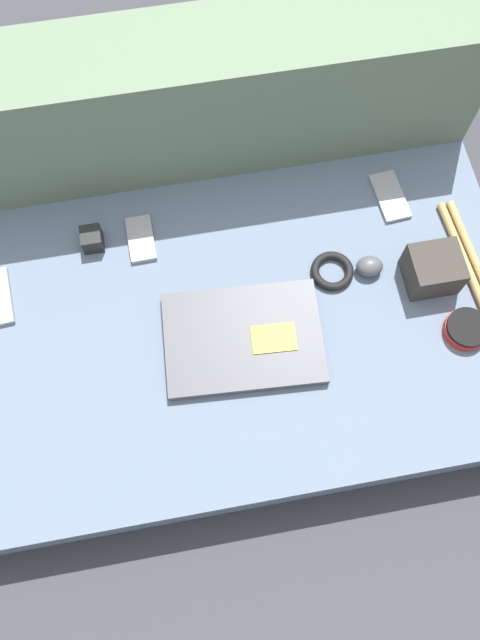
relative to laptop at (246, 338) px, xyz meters
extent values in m
plane|color=#38383D|center=(-0.01, 0.04, -0.14)|extent=(8.00, 8.00, 0.00)
cube|color=slate|center=(-0.01, 0.04, -0.08)|extent=(1.19, 0.72, 0.13)
cube|color=#60755B|center=(-0.01, 0.50, 0.08)|extent=(1.19, 0.20, 0.44)
cube|color=#47474C|center=(0.00, 0.00, 0.00)|extent=(0.34, 0.25, 0.02)
cube|color=yellow|center=(0.05, -0.01, 0.01)|extent=(0.09, 0.07, 0.00)
ellipsoid|color=#4C4C51|center=(0.29, 0.11, 0.01)|extent=(0.06, 0.05, 0.04)
cylinder|color=red|center=(0.45, -0.06, 0.00)|extent=(0.09, 0.09, 0.02)
cylinder|color=black|center=(0.45, -0.06, 0.01)|extent=(0.09, 0.09, 0.01)
cube|color=#99999E|center=(-0.18, 0.27, -0.01)|extent=(0.06, 0.11, 0.01)
cube|color=#99999E|center=(0.38, 0.28, -0.01)|extent=(0.07, 0.13, 0.01)
cube|color=#38332D|center=(0.41, 0.07, 0.03)|extent=(0.11, 0.10, 0.08)
cube|color=black|center=(-0.29, 0.28, 0.01)|extent=(0.04, 0.05, 0.05)
torus|color=black|center=(0.21, 0.12, 0.00)|extent=(0.09, 0.09, 0.02)
cylinder|color=tan|center=(0.50, 0.05, 0.00)|extent=(0.04, 0.38, 0.02)
camera|label=1|loc=(-0.09, -0.41, 1.21)|focal=35.00mm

